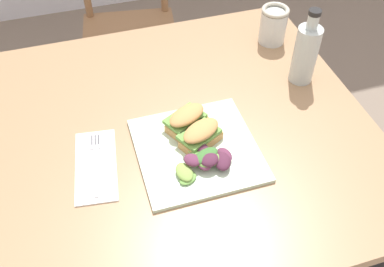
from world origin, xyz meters
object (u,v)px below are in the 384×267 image
chair_wooden_far (129,30)px  mason_jar_iced_tea (273,27)px  sandwich_half_back (186,119)px  fork_on_napkin (96,159)px  bottle_cold_brew (305,56)px  plate_lunch (197,150)px  dining_table (144,168)px  sandwich_half_front (201,135)px

chair_wooden_far → mason_jar_iced_tea: chair_wooden_far is taller
chair_wooden_far → sandwich_half_back: (-0.01, -0.91, 0.33)m
fork_on_napkin → bottle_cold_brew: 0.61m
chair_wooden_far → mason_jar_iced_tea: bearing=-60.8°
bottle_cold_brew → sandwich_half_back: bearing=-164.7°
sandwich_half_back → plate_lunch: bearing=-86.8°
dining_table → chair_wooden_far: bearing=82.3°
sandwich_half_front → dining_table: bearing=150.3°
dining_table → plate_lunch: bearing=-36.8°
plate_lunch → sandwich_half_front: 0.04m
dining_table → sandwich_half_back: (0.11, -0.02, 0.17)m
plate_lunch → sandwich_half_front: size_ratio=2.42×
sandwich_half_back → fork_on_napkin: (-0.23, -0.03, -0.03)m
sandwich_half_front → mason_jar_iced_tea: 0.49m
fork_on_napkin → plate_lunch: bearing=-10.0°
plate_lunch → fork_on_napkin: bearing=170.0°
sandwich_half_front → sandwich_half_back: 0.06m
chair_wooden_far → bottle_cold_brew: bottle_cold_brew is taller
sandwich_half_front → bottle_cold_brew: bearing=24.7°
chair_wooden_far → bottle_cold_brew: bearing=-66.6°
sandwich_half_front → bottle_cold_brew: size_ratio=0.54×
dining_table → bottle_cold_brew: bearing=9.8°
plate_lunch → bottle_cold_brew: size_ratio=1.30×
bottle_cold_brew → mason_jar_iced_tea: 0.19m
dining_table → bottle_cold_brew: size_ratio=5.36×
sandwich_half_back → fork_on_napkin: sandwich_half_back is taller
fork_on_napkin → mason_jar_iced_tea: 0.67m
chair_wooden_far → mason_jar_iced_tea: size_ratio=7.71×
sandwich_half_front → fork_on_napkin: size_ratio=0.62×
plate_lunch → sandwich_half_front: sandwich_half_front is taller
dining_table → sandwich_half_back: sandwich_half_back is taller
dining_table → mason_jar_iced_tea: bearing=30.1°
sandwich_half_back → bottle_cold_brew: size_ratio=0.54×
plate_lunch → sandwich_half_front: (0.01, 0.01, 0.03)m
plate_lunch → mason_jar_iced_tea: size_ratio=2.49×
bottle_cold_brew → mason_jar_iced_tea: bearing=90.9°
sandwich_half_back → fork_on_napkin: 0.24m
sandwich_half_back → mason_jar_iced_tea: size_ratio=1.03×
dining_table → bottle_cold_brew: bottle_cold_brew is taller
chair_wooden_far → fork_on_napkin: bearing=-104.1°
plate_lunch → fork_on_napkin: plate_lunch is taller
dining_table → plate_lunch: (0.12, -0.09, 0.13)m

